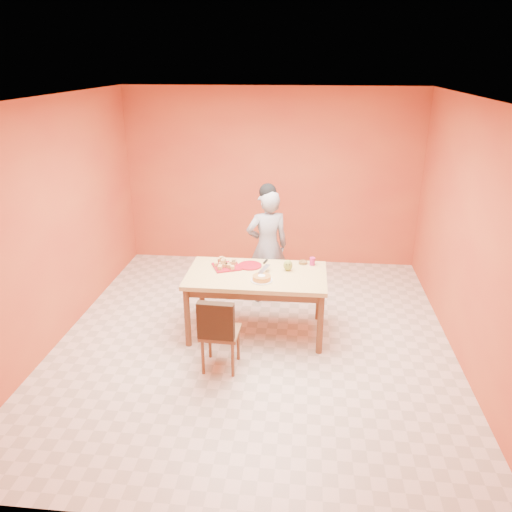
# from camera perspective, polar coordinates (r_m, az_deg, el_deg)

# --- Properties ---
(floor) EXTENTS (5.00, 5.00, 0.00)m
(floor) POSITION_cam_1_polar(r_m,az_deg,el_deg) (5.91, -0.20, -9.54)
(floor) COLOR silver
(floor) RESTS_ON ground
(ceiling) EXTENTS (5.00, 5.00, 0.00)m
(ceiling) POSITION_cam_1_polar(r_m,az_deg,el_deg) (5.06, -0.25, 17.59)
(ceiling) COLOR white
(ceiling) RESTS_ON wall_back
(wall_back) EXTENTS (4.50, 0.00, 4.50)m
(wall_back) POSITION_cam_1_polar(r_m,az_deg,el_deg) (7.73, 1.78, 8.89)
(wall_back) COLOR #C95B2E
(wall_back) RESTS_ON floor
(wall_left) EXTENTS (0.00, 5.00, 5.00)m
(wall_left) POSITION_cam_1_polar(r_m,az_deg,el_deg) (6.00, -22.18, 3.46)
(wall_left) COLOR #C95B2E
(wall_left) RESTS_ON floor
(wall_right) EXTENTS (0.00, 5.00, 5.00)m
(wall_right) POSITION_cam_1_polar(r_m,az_deg,el_deg) (5.57, 23.46, 1.95)
(wall_right) COLOR #C95B2E
(wall_right) RESTS_ON floor
(dining_table) EXTENTS (1.60, 0.90, 0.76)m
(dining_table) POSITION_cam_1_polar(r_m,az_deg,el_deg) (5.77, 0.06, -2.87)
(dining_table) COLOR #D6C270
(dining_table) RESTS_ON floor
(dining_chair) EXTENTS (0.40, 0.47, 0.85)m
(dining_chair) POSITION_cam_1_polar(r_m,az_deg,el_deg) (5.22, -4.13, -8.56)
(dining_chair) COLOR brown
(dining_chair) RESTS_ON floor
(pastry_pile) EXTENTS (0.27, 0.27, 0.09)m
(pastry_pile) POSITION_cam_1_polar(r_m,az_deg,el_deg) (5.88, -3.40, -0.74)
(pastry_pile) COLOR tan
(pastry_pile) RESTS_ON pastry_platter
(person) EXTENTS (0.65, 0.52, 1.53)m
(person) POSITION_cam_1_polar(r_m,az_deg,el_deg) (6.52, 1.31, 1.06)
(person) COLOR gray
(person) RESTS_ON floor
(pastry_platter) EXTENTS (0.39, 0.39, 0.02)m
(pastry_platter) POSITION_cam_1_polar(r_m,az_deg,el_deg) (5.90, -3.39, -1.22)
(pastry_platter) COLOR maroon
(pastry_platter) RESTS_ON dining_table
(red_dinner_plate) EXTENTS (0.30, 0.30, 0.02)m
(red_dinner_plate) POSITION_cam_1_polar(r_m,az_deg,el_deg) (5.92, -0.70, -1.10)
(red_dinner_plate) COLOR maroon
(red_dinner_plate) RESTS_ON dining_table
(white_cake_plate) EXTENTS (0.32, 0.32, 0.01)m
(white_cake_plate) POSITION_cam_1_polar(r_m,az_deg,el_deg) (5.54, 0.65, -2.79)
(white_cake_plate) COLOR silver
(white_cake_plate) RESTS_ON dining_table
(sponge_cake) EXTENTS (0.22, 0.22, 0.05)m
(sponge_cake) POSITION_cam_1_polar(r_m,az_deg,el_deg) (5.53, 0.65, -2.51)
(sponge_cake) COLOR gold
(sponge_cake) RESTS_ON white_cake_plate
(cake_server) EXTENTS (0.13, 0.29, 0.01)m
(cake_server) POSITION_cam_1_polar(r_m,az_deg,el_deg) (5.68, 0.92, -1.49)
(cake_server) COLOR silver
(cake_server) RESTS_ON sponge_cake
(egg_ornament) EXTENTS (0.11, 0.09, 0.13)m
(egg_ornament) POSITION_cam_1_polar(r_m,az_deg,el_deg) (5.79, 3.67, -1.07)
(egg_ornament) COLOR olive
(egg_ornament) RESTS_ON dining_table
(magenta_glass) EXTENTS (0.07, 0.07, 0.09)m
(magenta_glass) POSITION_cam_1_polar(r_m,az_deg,el_deg) (5.98, 6.46, -0.61)
(magenta_glass) COLOR #B41B5F
(magenta_glass) RESTS_ON dining_table
(checker_tin) EXTENTS (0.12, 0.12, 0.03)m
(checker_tin) POSITION_cam_1_polar(r_m,az_deg,el_deg) (6.02, 5.39, -0.74)
(checker_tin) COLOR #311E0D
(checker_tin) RESTS_ON dining_table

